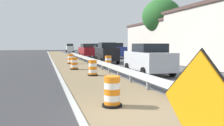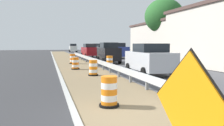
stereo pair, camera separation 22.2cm
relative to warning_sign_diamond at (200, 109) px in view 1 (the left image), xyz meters
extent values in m
plane|color=#333335|center=(0.00, 2.88, -1.05)|extent=(160.00, 160.00, 0.00)
cube|color=#7F6B4C|center=(0.58, 2.88, -1.05)|extent=(3.56, 120.00, 0.01)
cube|color=#ADADA8|center=(-1.30, 2.88, -1.05)|extent=(0.20, 120.00, 0.11)
cube|color=silver|center=(2.11, 4.18, -0.50)|extent=(0.08, 59.90, 0.32)
cube|color=slate|center=(2.19, 2.12, -0.70)|extent=(0.12, 0.12, 0.70)
cube|color=slate|center=(2.19, 4.18, -0.70)|extent=(0.12, 0.12, 0.70)
cube|color=slate|center=(2.19, 6.25, -0.70)|extent=(0.12, 0.12, 0.70)
cube|color=slate|center=(2.19, 8.31, -0.70)|extent=(0.12, 0.12, 0.70)
cube|color=slate|center=(2.19, 10.38, -0.70)|extent=(0.12, 0.12, 0.70)
cube|color=slate|center=(2.19, 12.44, -0.70)|extent=(0.12, 0.12, 0.70)
cube|color=slate|center=(2.19, 14.51, -0.70)|extent=(0.12, 0.12, 0.70)
cube|color=slate|center=(2.19, 16.58, -0.70)|extent=(0.12, 0.12, 0.70)
cube|color=slate|center=(2.19, 18.64, -0.70)|extent=(0.12, 0.12, 0.70)
cube|color=slate|center=(2.19, 20.71, -0.70)|extent=(0.12, 0.12, 0.70)
cube|color=slate|center=(2.19, 22.77, -0.70)|extent=(0.12, 0.12, 0.70)
cube|color=slate|center=(2.19, 24.84, -0.70)|extent=(0.12, 0.12, 0.70)
cube|color=slate|center=(2.19, 26.90, -0.70)|extent=(0.12, 0.12, 0.70)
cube|color=slate|center=(2.19, 28.97, -0.70)|extent=(0.12, 0.12, 0.70)
cube|color=slate|center=(2.19, 31.03, -0.70)|extent=(0.12, 0.12, 0.70)
cube|color=slate|center=(2.19, 33.10, -0.70)|extent=(0.12, 0.12, 0.70)
cube|color=orange|center=(-0.01, 0.00, 0.07)|extent=(0.24, 1.56, 1.57)
cube|color=black|center=(0.01, 0.00, 0.07)|extent=(0.23, 1.65, 1.66)
cylinder|color=orange|center=(-0.12, 4.11, -0.96)|extent=(0.52, 0.52, 0.20)
cylinder|color=white|center=(-0.12, 4.11, -0.76)|extent=(0.52, 0.52, 0.20)
cylinder|color=orange|center=(-0.12, 4.11, -0.56)|extent=(0.52, 0.52, 0.20)
cylinder|color=white|center=(-0.12, 4.11, -0.36)|extent=(0.52, 0.52, 0.20)
cylinder|color=orange|center=(-0.12, 4.11, -0.16)|extent=(0.52, 0.52, 0.20)
cylinder|color=black|center=(-0.12, 4.11, -1.01)|extent=(0.65, 0.65, 0.08)
cylinder|color=orange|center=(0.78, 11.40, -0.95)|extent=(0.52, 0.52, 0.20)
cylinder|color=white|center=(0.78, 11.40, -0.75)|extent=(0.52, 0.52, 0.20)
cylinder|color=orange|center=(0.78, 11.40, -0.55)|extent=(0.52, 0.52, 0.20)
cylinder|color=white|center=(0.78, 11.40, -0.35)|extent=(0.52, 0.52, 0.20)
cylinder|color=orange|center=(0.78, 11.40, -0.15)|extent=(0.52, 0.52, 0.20)
cylinder|color=black|center=(0.78, 11.40, -1.01)|extent=(0.66, 0.66, 0.08)
cylinder|color=orange|center=(0.09, 15.33, -0.96)|extent=(0.54, 0.54, 0.19)
cylinder|color=white|center=(0.09, 15.33, -0.77)|extent=(0.54, 0.54, 0.19)
cylinder|color=orange|center=(0.09, 15.33, -0.57)|extent=(0.54, 0.54, 0.19)
cylinder|color=white|center=(0.09, 15.33, -0.38)|extent=(0.54, 0.54, 0.19)
cylinder|color=orange|center=(0.09, 15.33, -0.19)|extent=(0.54, 0.54, 0.19)
cylinder|color=black|center=(0.09, 15.33, -1.01)|extent=(0.68, 0.68, 0.08)
cylinder|color=orange|center=(3.24, 16.48, -0.95)|extent=(0.56, 0.56, 0.20)
cylinder|color=white|center=(3.24, 16.48, -0.75)|extent=(0.56, 0.56, 0.20)
cylinder|color=orange|center=(3.24, 16.48, -0.55)|extent=(0.56, 0.56, 0.20)
cylinder|color=white|center=(3.24, 16.48, -0.36)|extent=(0.56, 0.56, 0.20)
cylinder|color=orange|center=(3.24, 16.48, -0.16)|extent=(0.56, 0.56, 0.20)
cylinder|color=black|center=(3.24, 16.48, -1.01)|extent=(0.70, 0.70, 0.08)
cylinder|color=orange|center=(0.43, 20.85, -0.95)|extent=(0.55, 0.55, 0.20)
cylinder|color=white|center=(0.43, 20.85, -0.75)|extent=(0.55, 0.55, 0.20)
cylinder|color=orange|center=(0.43, 20.85, -0.55)|extent=(0.55, 0.55, 0.20)
cylinder|color=white|center=(0.43, 20.85, -0.34)|extent=(0.55, 0.55, 0.20)
cylinder|color=orange|center=(0.43, 20.85, -0.14)|extent=(0.55, 0.55, 0.20)
cylinder|color=black|center=(0.43, 20.85, -1.01)|extent=(0.69, 0.69, 0.08)
cube|color=silver|center=(4.57, 11.19, -0.14)|extent=(2.10, 4.79, 1.18)
cube|color=black|center=(4.56, 11.00, 0.73)|extent=(1.82, 2.24, 0.56)
cylinder|color=black|center=(3.66, 12.78, -0.73)|extent=(0.24, 0.65, 0.64)
cylinder|color=black|center=(5.59, 12.71, -0.73)|extent=(0.24, 0.65, 0.64)
cylinder|color=black|center=(3.55, 9.67, -0.73)|extent=(0.24, 0.65, 0.64)
cylinder|color=black|center=(5.48, 9.59, -0.73)|extent=(0.24, 0.65, 0.64)
cube|color=#195128|center=(7.84, 49.75, -0.14)|extent=(2.03, 4.82, 1.19)
cube|color=black|center=(7.85, 49.94, 0.73)|extent=(1.76, 2.24, 0.56)
cylinder|color=black|center=(8.73, 48.15, -0.73)|extent=(0.24, 0.65, 0.64)
cylinder|color=black|center=(6.85, 48.21, -0.73)|extent=(0.24, 0.65, 0.64)
cylinder|color=black|center=(8.83, 51.29, -0.73)|extent=(0.24, 0.65, 0.64)
cylinder|color=black|center=(6.95, 51.35, -0.73)|extent=(0.24, 0.65, 0.64)
cube|color=black|center=(4.27, 20.78, -0.07)|extent=(1.86, 4.40, 1.33)
cube|color=black|center=(4.27, 20.61, 0.87)|extent=(1.62, 2.05, 0.56)
cylinder|color=black|center=(3.45, 22.24, -0.73)|extent=(0.24, 0.65, 0.64)
cylinder|color=black|center=(5.18, 22.19, -0.73)|extent=(0.24, 0.65, 0.64)
cylinder|color=black|center=(3.36, 19.37, -0.73)|extent=(0.24, 0.65, 0.64)
cylinder|color=black|center=(5.09, 19.32, -0.73)|extent=(0.24, 0.65, 0.64)
cube|color=silver|center=(7.89, 39.20, -0.17)|extent=(1.98, 4.06, 1.13)
cube|color=black|center=(7.89, 39.36, 0.68)|extent=(1.76, 1.88, 0.56)
cylinder|color=black|center=(8.84, 37.85, -0.73)|extent=(0.23, 0.64, 0.64)
cylinder|color=black|center=(6.91, 37.88, -0.73)|extent=(0.23, 0.64, 0.64)
cylinder|color=black|center=(8.87, 40.52, -0.73)|extent=(0.23, 0.64, 0.64)
cylinder|color=black|center=(6.94, 40.54, -0.73)|extent=(0.23, 0.64, 0.64)
cube|color=maroon|center=(4.22, 32.33, -0.12)|extent=(1.95, 4.82, 1.24)
cube|color=black|center=(4.23, 32.14, 0.78)|extent=(1.69, 2.24, 0.56)
cylinder|color=black|center=(3.27, 33.87, -0.73)|extent=(0.24, 0.65, 0.64)
cylinder|color=black|center=(5.06, 33.93, -0.73)|extent=(0.24, 0.65, 0.64)
cylinder|color=black|center=(3.38, 30.73, -0.73)|extent=(0.24, 0.65, 0.64)
cylinder|color=black|center=(5.17, 30.79, -0.73)|extent=(0.24, 0.65, 0.64)
cube|color=navy|center=(7.80, 28.48, -0.06)|extent=(1.91, 4.48, 1.35)
cube|color=black|center=(7.79, 28.66, 0.89)|extent=(1.67, 2.08, 0.56)
cylinder|color=black|center=(8.73, 27.04, -0.73)|extent=(0.24, 0.65, 0.64)
cylinder|color=black|center=(6.93, 27.00, -0.73)|extent=(0.24, 0.65, 0.64)
cylinder|color=black|center=(8.66, 29.97, -0.73)|extent=(0.24, 0.65, 0.64)
cylinder|color=black|center=(6.86, 29.93, -0.73)|extent=(0.24, 0.65, 0.64)
cube|color=silver|center=(4.22, 56.62, -0.09)|extent=(1.91, 4.51, 1.29)
cube|color=black|center=(4.22, 56.44, 0.83)|extent=(1.65, 2.10, 0.56)
cylinder|color=black|center=(3.40, 58.12, -0.73)|extent=(0.24, 0.65, 0.64)
cylinder|color=black|center=(5.15, 58.06, -0.73)|extent=(0.24, 0.65, 0.64)
cylinder|color=black|center=(3.29, 55.18, -0.73)|extent=(0.24, 0.65, 0.64)
cylinder|color=black|center=(5.05, 55.12, -0.73)|extent=(0.24, 0.65, 0.64)
cube|color=black|center=(8.07, 44.49, -0.08)|extent=(1.96, 4.56, 1.30)
cube|color=black|center=(8.07, 44.67, 0.85)|extent=(1.72, 2.11, 0.56)
cylinder|color=black|center=(9.03, 43.02, -0.73)|extent=(0.23, 0.64, 0.64)
cylinder|color=black|center=(7.17, 42.98, -0.73)|extent=(0.23, 0.64, 0.64)
cylinder|color=black|center=(8.98, 46.00, -0.73)|extent=(0.23, 0.64, 0.64)
cylinder|color=black|center=(7.11, 45.96, -0.73)|extent=(0.23, 0.64, 0.64)
cube|color=beige|center=(15.75, 27.93, 1.42)|extent=(7.74, 13.08, 4.95)
cube|color=#4C3833|center=(15.75, 27.93, 4.05)|extent=(8.05, 13.60, 0.30)
cylinder|color=brown|center=(10.84, 12.76, 2.64)|extent=(0.24, 0.24, 7.38)
cylinder|color=brown|center=(13.29, 25.24, 0.81)|extent=(0.36, 0.36, 3.72)
ellipsoid|color=#286028|center=(13.29, 25.24, 4.77)|extent=(5.27, 5.27, 4.74)
camera|label=1|loc=(-2.19, -2.77, 0.95)|focal=36.26mm
camera|label=2|loc=(-1.98, -2.83, 0.95)|focal=36.26mm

